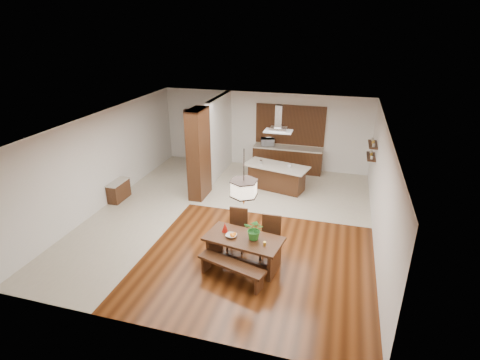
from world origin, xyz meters
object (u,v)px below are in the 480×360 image
(range_hood, at_px, (279,119))
(dining_chair_left, at_px, (237,230))
(dining_bench, at_px, (231,272))
(microwave, at_px, (268,142))
(island_cup, at_px, (289,166))
(kitchen_island, at_px, (276,177))
(hallway_console, at_px, (119,191))
(fruit_bowl, at_px, (231,236))
(pendant_lantern, at_px, (244,178))
(dining_table, at_px, (244,245))
(foliage_plant, at_px, (255,229))
(dining_chair_right, at_px, (270,239))

(range_hood, bearing_deg, dining_chair_left, -94.16)
(dining_bench, xyz_separation_m, microwave, (-0.66, 6.92, 0.86))
(island_cup, bearing_deg, kitchen_island, 168.30)
(hallway_console, height_order, fruit_bowl, fruit_bowl)
(pendant_lantern, height_order, range_hood, same)
(dining_table, height_order, range_hood, range_hood)
(dining_table, xyz_separation_m, dining_chair_left, (-0.35, 0.61, -0.01))
(pendant_lantern, xyz_separation_m, fruit_bowl, (-0.29, -0.04, -1.47))
(range_hood, height_order, microwave, range_hood)
(island_cup, bearing_deg, pendant_lantern, -94.78)
(foliage_plant, bearing_deg, microwave, 99.28)
(dining_chair_left, bearing_deg, pendant_lantern, -60.95)
(pendant_lantern, bearing_deg, dining_bench, -99.49)
(dining_chair_left, relative_size, dining_chair_right, 1.00)
(microwave, bearing_deg, dining_table, -98.19)
(kitchen_island, relative_size, microwave, 4.50)
(dining_chair_left, distance_m, foliage_plant, 0.97)
(dining_bench, height_order, fruit_bowl, fruit_bowl)
(dining_table, relative_size, dining_bench, 1.18)
(dining_chair_right, height_order, pendant_lantern, pendant_lantern)
(fruit_bowl, height_order, range_hood, range_hood)
(dining_table, height_order, kitchen_island, kitchen_island)
(dining_chair_left, bearing_deg, foliage_plant, -44.95)
(foliage_plant, distance_m, microwave, 6.36)
(island_cup, relative_size, microwave, 0.26)
(dining_bench, relative_size, dining_chair_right, 1.52)
(dining_table, bearing_deg, dining_bench, -99.49)
(dining_bench, bearing_deg, hallway_console, 147.97)
(dining_chair_left, relative_size, range_hood, 1.18)
(hallway_console, xyz_separation_m, dining_chair_left, (4.44, -1.69, 0.22))
(kitchen_island, relative_size, range_hood, 2.53)
(hallway_console, xyz_separation_m, fruit_bowl, (4.50, -2.33, 0.46))
(dining_chair_left, height_order, fruit_bowl, dining_chair_left)
(fruit_bowl, height_order, kitchen_island, kitchen_island)
(microwave, bearing_deg, hallway_console, -150.33)
(hallway_console, xyz_separation_m, kitchen_island, (4.72, 2.21, 0.13))
(foliage_plant, relative_size, range_hood, 0.56)
(pendant_lantern, distance_m, microwave, 6.44)
(pendant_lantern, bearing_deg, microwave, 96.95)
(dining_chair_left, bearing_deg, kitchen_island, 85.09)
(kitchen_island, distance_m, microwave, 2.02)
(dining_chair_left, height_order, pendant_lantern, pendant_lantern)
(foliage_plant, bearing_deg, dining_table, -175.93)
(hallway_console, distance_m, pendant_lantern, 5.65)
(hallway_console, relative_size, dining_table, 0.46)
(dining_table, distance_m, range_hood, 4.90)
(dining_table, xyz_separation_m, fruit_bowl, (-0.29, -0.04, 0.23))
(foliage_plant, relative_size, fruit_bowl, 1.99)
(hallway_console, distance_m, dining_table, 5.31)
(pendant_lantern, bearing_deg, dining_chair_left, 119.80)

